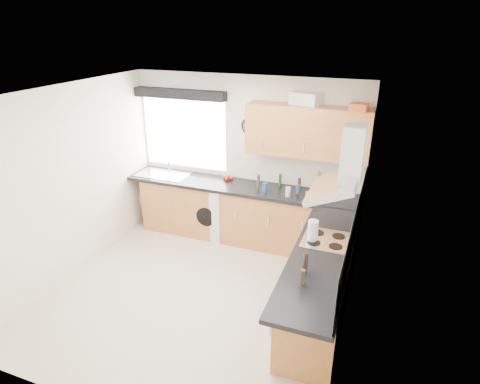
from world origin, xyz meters
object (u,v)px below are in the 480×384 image
at_px(washing_machine, 214,209).
at_px(upper_cabinets, 308,131).
at_px(extractor_hood, 343,170).
at_px(oven, 323,276).

bearing_deg(washing_machine, upper_cabinets, 15.05).
relative_size(extractor_hood, washing_machine, 0.91).
height_order(extractor_hood, upper_cabinets, upper_cabinets).
distance_m(oven, washing_machine, 2.30).
xyz_separation_m(oven, washing_machine, (-1.95, 1.22, 0.00)).
xyz_separation_m(extractor_hood, washing_machine, (-2.05, 1.22, -1.34)).
bearing_deg(washing_machine, extractor_hood, -19.95).
bearing_deg(extractor_hood, oven, 180.00).
bearing_deg(extractor_hood, upper_cabinets, 116.13).
height_order(oven, extractor_hood, extractor_hood).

